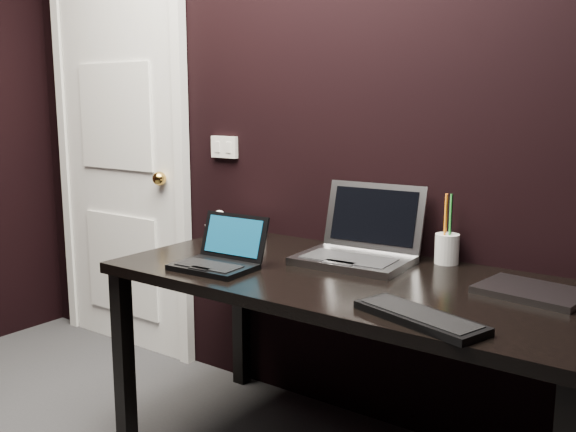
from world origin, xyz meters
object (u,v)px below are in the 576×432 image
Objects in this scene: silver_laptop at (359,248)px; pen_cup at (447,247)px; desk at (351,297)px; closed_laptop at (532,292)px; ext_keyboard at (420,317)px; mobile_phone at (219,241)px; netbook at (219,258)px; door at (120,156)px; desk_phone at (235,227)px.

silver_laptop reaches higher than pen_cup.
closed_laptop reaches higher than desk.
pen_cup is (0.20, 0.35, 0.14)m from desk.
mobile_phone is (-1.01, 0.31, 0.02)m from ext_keyboard.
netbook is (-0.44, -0.19, 0.11)m from desk.
closed_laptop is at bearing 12.89° from desk.
silver_laptop reaches higher than ext_keyboard.
silver_laptop reaches higher than mobile_phone.
desk is at bearing -120.30° from pen_cup.
silver_laptop is at bearing 112.77° from desk.
netbook is 0.87× the size of closed_laptop.
door is 8.20× the size of pen_cup.
netbook is at bearing -139.91° from pen_cup.
netbook is 1.06m from closed_laptop.
netbook is 0.84m from pen_cup.
desk is at bearing -1.30° from mobile_phone.
desk is at bearing -67.23° from silver_laptop.
door is 6.32× the size of closed_laptop.
netbook is 3.14× the size of mobile_phone.
closed_laptop is 1.30× the size of pen_cup.
ext_keyboard is 1.64× the size of desk_phone.
closed_laptop is (1.01, 0.32, -0.03)m from netbook.
silver_laptop is 0.57m from mobile_phone.
mobile_phone is at bearing 162.93° from ext_keyboard.
pen_cup is (-0.37, 0.22, 0.05)m from closed_laptop.
ext_keyboard is at bearing -18.25° from door.
mobile_phone is (-0.55, -0.17, -0.02)m from silver_laptop.
desk_phone reaches higher than ext_keyboard.
closed_laptop is at bearing 5.58° from mobile_phone.
silver_laptop is at bearing 175.40° from closed_laptop.
desk is at bearing 142.68° from ext_keyboard.
mobile_phone is at bearing -174.42° from closed_laptop.
netbook is at bearing -156.26° from desk.
silver_laptop is (-0.08, 0.18, 0.13)m from desk.
mobile_phone is 0.36× the size of pen_cup.
netbook reaches higher than mobile_phone.
door reaches higher than mobile_phone.
desk_phone is at bearing -173.27° from pen_cup.
ext_keyboard is at bearing -25.47° from desk_phone.
silver_laptop is at bearing -6.98° from door.
desk is at bearing -12.82° from door.
silver_laptop is 1.64× the size of pen_cup.
closed_laptop is at bearing -30.39° from pen_cup.
door is 2.25m from closed_laptop.
netbook is 1.13× the size of pen_cup.
mobile_phone is at bearing -64.30° from desk_phone.
pen_cup is at bearing 21.93° from mobile_phone.
desk_phone is 0.25m from mobile_phone.
desk_phone is at bearing 162.05° from desk.
netbook reaches higher than desk_phone.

